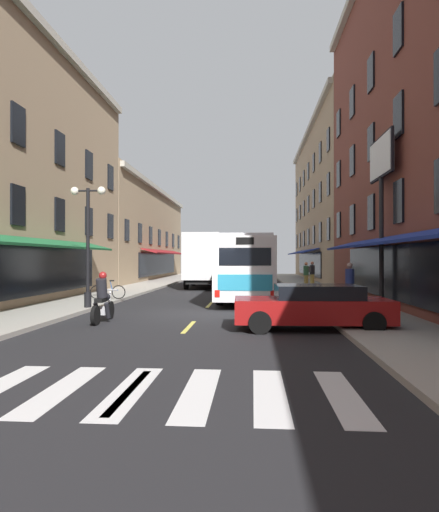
{
  "coord_description": "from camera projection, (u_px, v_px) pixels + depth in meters",
  "views": [
    {
      "loc": [
        1.94,
        -16.84,
        2.08
      ],
      "look_at": [
        0.38,
        3.88,
        2.21
      ],
      "focal_mm": 30.98,
      "sensor_mm": 36.0,
      "label": 1
    }
  ],
  "objects": [
    {
      "name": "pedestrian_mid",
      "position": [
        350.0,
        284.0,
        18.08
      ],
      "size": [
        0.36,
        0.36,
        1.78
      ],
      "rotation": [
        0.0,
        0.0,
        3.0
      ],
      "color": "#66387F",
      "rests_on": "sidewalk_right"
    },
    {
      "name": "transit_bus",
      "position": [
        247.0,
        267.0,
        23.46
      ],
      "size": [
        2.68,
        12.22,
        3.14
      ],
      "color": "white",
      "rests_on": "ground"
    },
    {
      "name": "lane_centre_dashes",
      "position": [
        201.0,
        314.0,
        16.67
      ],
      "size": [
        0.14,
        73.9,
        0.01
      ],
      "color": "#DBCC4C",
      "rests_on": "ground"
    },
    {
      "name": "crosswalk_near",
      "position": [
        129.0,
        390.0,
        6.95
      ],
      "size": [
        7.1,
        2.8,
        0.01
      ],
      "color": "silver",
      "rests_on": "ground"
    },
    {
      "name": "box_truck",
      "position": [
        205.0,
        261.0,
        31.56
      ],
      "size": [
        2.6,
        7.39,
        3.78
      ],
      "color": "white",
      "rests_on": "ground"
    },
    {
      "name": "pedestrian_near",
      "position": [
        312.0,
        273.0,
        30.9
      ],
      "size": [
        0.53,
        0.43,
        1.74
      ],
      "rotation": [
        0.0,
        0.0,
        5.14
      ],
      "color": "#B29947",
      "rests_on": "sidewalk_right"
    },
    {
      "name": "street_lamp_twin",
      "position": [
        88.0,
        240.0,
        17.61
      ],
      "size": [
        1.42,
        0.32,
        4.82
      ],
      "color": "black",
      "rests_on": "sidewalk_left"
    },
    {
      "name": "sedan_near",
      "position": [
        219.0,
        274.0,
        41.11
      ],
      "size": [
        1.9,
        4.28,
        1.29
      ],
      "color": "silver",
      "rests_on": "ground"
    },
    {
      "name": "sedan_mid",
      "position": [
        313.0,
        306.0,
        12.96
      ],
      "size": [
        4.55,
        2.05,
        1.31
      ],
      "color": "maroon",
      "rests_on": "ground"
    },
    {
      "name": "billboard_sign",
      "position": [
        381.0,
        177.0,
        17.56
      ],
      "size": [
        0.4,
        2.93,
        6.81
      ],
      "color": "black",
      "rests_on": "sidewalk_right"
    },
    {
      "name": "motorcycle_rider",
      "position": [
        103.0,
        301.0,
        14.41
      ],
      "size": [
        0.62,
        2.07,
        1.66
      ],
      "color": "black",
      "rests_on": "ground"
    },
    {
      "name": "sidewalk_left",
      "position": [
        53.0,
        310.0,
        17.37
      ],
      "size": [
        3.0,
        80.0,
        0.14
      ],
      "primitive_type": "cube",
      "color": "#A39E93",
      "rests_on": "ground"
    },
    {
      "name": "sidewalk_right",
      "position": [
        359.0,
        312.0,
        16.48
      ],
      "size": [
        3.0,
        80.0,
        0.14
      ],
      "primitive_type": "cube",
      "color": "#A39E93",
      "rests_on": "ground"
    },
    {
      "name": "bicycle_near",
      "position": [
        108.0,
        291.0,
        21.2
      ],
      "size": [
        1.71,
        0.48,
        0.91
      ],
      "color": "black",
      "rests_on": "sidewalk_left"
    },
    {
      "name": "pedestrian_far",
      "position": [
        306.0,
        274.0,
        29.81
      ],
      "size": [
        0.36,
        0.36,
        1.7
      ],
      "rotation": [
        0.0,
        0.0,
        5.17
      ],
      "color": "#B29947",
      "rests_on": "sidewalk_right"
    },
    {
      "name": "ground_plane",
      "position": [
        202.0,
        314.0,
        16.92
      ],
      "size": [
        34.8,
        80.0,
        0.1
      ],
      "primitive_type": "cube",
      "color": "black"
    }
  ]
}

